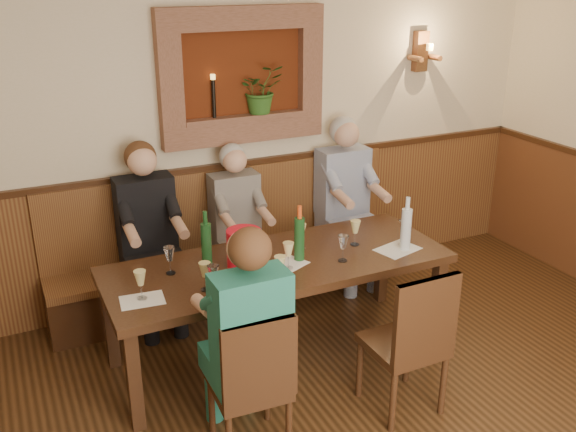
% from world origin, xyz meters
% --- Properties ---
extents(room_shell, '(6.04, 6.04, 2.82)m').
position_xyz_m(room_shell, '(0.00, 0.00, 1.89)').
color(room_shell, beige).
rests_on(room_shell, ground).
extents(wall_niche, '(1.36, 0.30, 1.06)m').
position_xyz_m(wall_niche, '(0.24, 2.94, 1.81)').
color(wall_niche, '#541F0C').
rests_on(wall_niche, ground).
extents(wall_sconce, '(0.25, 0.20, 0.35)m').
position_xyz_m(wall_sconce, '(1.90, 2.93, 1.94)').
color(wall_sconce, '#592D19').
rests_on(wall_sconce, ground).
extents(dining_table, '(2.40, 0.90, 0.75)m').
position_xyz_m(dining_table, '(0.00, 1.85, 0.68)').
color(dining_table, '#331A0F').
rests_on(dining_table, ground).
extents(bench, '(3.00, 0.45, 1.11)m').
position_xyz_m(bench, '(0.00, 2.79, 0.33)').
color(bench, '#381E0F').
rests_on(bench, ground).
extents(chair_near_left, '(0.44, 0.44, 0.94)m').
position_xyz_m(chair_near_left, '(-0.56, 1.02, 0.27)').
color(chair_near_left, '#331A0F').
rests_on(chair_near_left, ground).
extents(chair_near_right, '(0.45, 0.45, 1.00)m').
position_xyz_m(chair_near_right, '(0.46, 0.96, 0.29)').
color(chair_near_right, '#331A0F').
rests_on(chair_near_right, ground).
extents(person_bench_left, '(0.43, 0.53, 1.46)m').
position_xyz_m(person_bench_left, '(-0.69, 2.69, 0.61)').
color(person_bench_left, black).
rests_on(person_bench_left, ground).
extents(person_bench_mid, '(0.39, 0.48, 1.36)m').
position_xyz_m(person_bench_mid, '(0.03, 2.69, 0.56)').
color(person_bench_mid, '#524C4B').
rests_on(person_bench_mid, ground).
extents(person_bench_right, '(0.44, 0.54, 1.48)m').
position_xyz_m(person_bench_right, '(1.04, 2.69, 0.62)').
color(person_bench_right, navy).
rests_on(person_bench_right, ground).
extents(person_chair_front, '(0.42, 0.51, 1.42)m').
position_xyz_m(person_chair_front, '(-0.56, 1.07, 0.59)').
color(person_chair_front, '#1C6361').
rests_on(person_chair_front, ground).
extents(spittoon_bucket, '(0.24, 0.24, 0.27)m').
position_xyz_m(spittoon_bucket, '(-0.24, 1.86, 0.88)').
color(spittoon_bucket, red).
rests_on(spittoon_bucket, dining_table).
extents(wine_bottle_green_a, '(0.08, 0.08, 0.40)m').
position_xyz_m(wine_bottle_green_a, '(0.14, 1.80, 0.92)').
color(wine_bottle_green_a, '#19471E').
rests_on(wine_bottle_green_a, dining_table).
extents(wine_bottle_green_b, '(0.08, 0.08, 0.39)m').
position_xyz_m(wine_bottle_green_b, '(-0.46, 2.01, 0.91)').
color(wine_bottle_green_b, '#19471E').
rests_on(wine_bottle_green_b, dining_table).
extents(water_bottle, '(0.09, 0.09, 0.40)m').
position_xyz_m(water_bottle, '(0.91, 1.64, 0.91)').
color(water_bottle, silver).
rests_on(water_bottle, dining_table).
extents(tasting_sheet_a, '(0.28, 0.22, 0.00)m').
position_xyz_m(tasting_sheet_a, '(-0.99, 1.69, 0.75)').
color(tasting_sheet_a, white).
rests_on(tasting_sheet_a, dining_table).
extents(tasting_sheet_b, '(0.37, 0.33, 0.00)m').
position_xyz_m(tasting_sheet_b, '(0.01, 1.77, 0.75)').
color(tasting_sheet_b, white).
rests_on(tasting_sheet_b, dining_table).
extents(tasting_sheet_c, '(0.35, 0.29, 0.00)m').
position_xyz_m(tasting_sheet_c, '(0.86, 1.66, 0.75)').
color(tasting_sheet_c, white).
rests_on(tasting_sheet_c, dining_table).
extents(tasting_sheet_d, '(0.36, 0.30, 0.00)m').
position_xyz_m(tasting_sheet_d, '(-0.32, 1.57, 0.75)').
color(tasting_sheet_d, white).
rests_on(tasting_sheet_d, dining_table).
extents(wine_glass_0, '(0.08, 0.08, 0.19)m').
position_xyz_m(wine_glass_0, '(-0.98, 1.71, 0.85)').
color(wine_glass_0, '#DDD084').
rests_on(wine_glass_0, dining_table).
extents(wine_glass_1, '(0.08, 0.08, 0.19)m').
position_xyz_m(wine_glass_1, '(-0.73, 1.98, 0.85)').
color(wine_glass_1, white).
rests_on(wine_glass_1, dining_table).
extents(wine_glass_2, '(0.08, 0.08, 0.19)m').
position_xyz_m(wine_glass_2, '(-0.59, 1.66, 0.85)').
color(wine_glass_2, '#DDD084').
rests_on(wine_glass_2, dining_table).
extents(wine_glass_3, '(0.08, 0.08, 0.19)m').
position_xyz_m(wine_glass_3, '(-0.28, 1.90, 0.85)').
color(wine_glass_3, white).
rests_on(wine_glass_3, dining_table).
extents(wine_glass_4, '(0.08, 0.08, 0.19)m').
position_xyz_m(wine_glass_4, '(0.01, 1.71, 0.85)').
color(wine_glass_4, '#DDD084').
rests_on(wine_glass_4, dining_table).
extents(wine_glass_5, '(0.08, 0.08, 0.19)m').
position_xyz_m(wine_glass_5, '(0.24, 1.97, 0.85)').
color(wine_glass_5, '#DDD084').
rests_on(wine_glass_5, dining_table).
extents(wine_glass_6, '(0.08, 0.08, 0.19)m').
position_xyz_m(wine_glass_6, '(0.40, 1.66, 0.85)').
color(wine_glass_6, white).
rests_on(wine_glass_6, dining_table).
extents(wine_glass_7, '(0.08, 0.08, 0.19)m').
position_xyz_m(wine_glass_7, '(0.62, 1.86, 0.85)').
color(wine_glass_7, '#DDD084').
rests_on(wine_glass_7, dining_table).
extents(wine_glass_8, '(0.08, 0.08, 0.19)m').
position_xyz_m(wine_glass_8, '(0.94, 1.71, 0.85)').
color(wine_glass_8, white).
rests_on(wine_glass_8, dining_table).
extents(wine_glass_9, '(0.08, 0.08, 0.19)m').
position_xyz_m(wine_glass_9, '(-0.13, 1.54, 0.85)').
color(wine_glass_9, '#DDD084').
rests_on(wine_glass_9, dining_table).
extents(wine_glass_10, '(0.08, 0.08, 0.19)m').
position_xyz_m(wine_glass_10, '(-0.56, 1.59, 0.85)').
color(wine_glass_10, white).
rests_on(wine_glass_10, dining_table).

